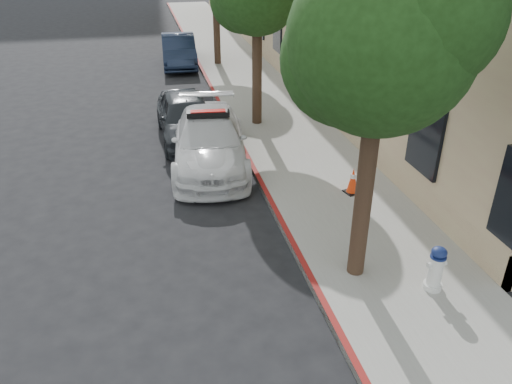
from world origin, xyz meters
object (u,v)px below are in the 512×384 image
object	(u,v)px
parked_car_far	(179,51)
fire_hydrant	(436,269)
police_car	(209,141)
parked_car_mid	(187,117)
traffic_cone	(353,181)

from	to	relation	value
parked_car_far	fire_hydrant	distance (m)	17.48
police_car	parked_car_far	size ratio (longest dim) A/B	1.18
parked_car_mid	fire_hydrant	world-z (taller)	parked_car_mid
police_car	traffic_cone	bearing A→B (deg)	-34.72
parked_car_mid	traffic_cone	xyz separation A→B (m)	(3.39, -4.59, -0.23)
parked_car_mid	fire_hydrant	xyz separation A→B (m)	(3.39, -8.20, -0.13)
traffic_cone	fire_hydrant	bearing A→B (deg)	-90.00
parked_car_mid	traffic_cone	world-z (taller)	parked_car_mid
parked_car_mid	fire_hydrant	bearing A→B (deg)	-68.93
parked_car_mid	traffic_cone	size ratio (longest dim) A/B	6.40
parked_car_far	traffic_cone	xyz separation A→B (m)	(2.82, -13.64, -0.22)
parked_car_far	traffic_cone	bearing A→B (deg)	-75.76
parked_car_far	traffic_cone	size ratio (longest dim) A/B	6.57
police_car	fire_hydrant	size ratio (longest dim) A/B	5.83
traffic_cone	parked_car_mid	bearing A→B (deg)	126.43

